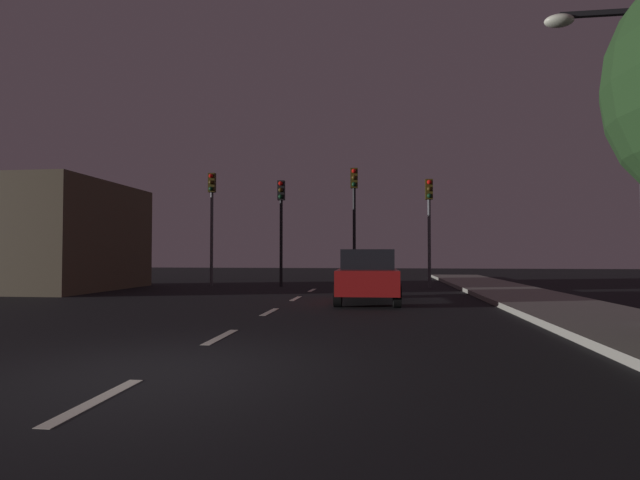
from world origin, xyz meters
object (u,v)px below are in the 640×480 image
object	(u,v)px
traffic_signal_far_left	(212,207)
car_stopped_ahead	(368,276)
traffic_signal_center_right	(354,204)
street_lamp_right	(626,131)
traffic_signal_far_right	(429,211)
traffic_signal_center_left	(281,212)

from	to	relation	value
traffic_signal_far_left	car_stopped_ahead	size ratio (longest dim) A/B	1.22
traffic_signal_far_left	traffic_signal_center_right	world-z (taller)	traffic_signal_center_right
traffic_signal_center_right	street_lamp_right	bearing A→B (deg)	-63.90
traffic_signal_far_right	street_lamp_right	xyz separation A→B (m)	(2.57, -11.99, 0.45)
car_stopped_ahead	traffic_signal_far_left	bearing A→B (deg)	137.62
traffic_signal_center_right	car_stopped_ahead	distance (m)	7.43
traffic_signal_far_right	car_stopped_ahead	world-z (taller)	traffic_signal_far_right
traffic_signal_far_right	street_lamp_right	bearing A→B (deg)	-77.91
traffic_signal_far_left	traffic_signal_center_right	size ratio (longest dim) A/B	0.98
traffic_signal_center_left	traffic_signal_far_right	bearing A→B (deg)	-0.00
traffic_signal_center_right	street_lamp_right	distance (m)	13.35
traffic_signal_center_right	traffic_signal_far_left	bearing A→B (deg)	-180.00
traffic_signal_far_left	traffic_signal_far_right	size ratio (longest dim) A/B	1.10
traffic_signal_far_right	traffic_signal_center_left	bearing A→B (deg)	180.00
traffic_signal_far_right	car_stopped_ahead	bearing A→B (deg)	-110.37
traffic_signal_far_left	traffic_signal_center_right	xyz separation A→B (m)	(6.65, 0.00, 0.06)
traffic_signal_far_right	car_stopped_ahead	xyz separation A→B (m)	(-2.52, -6.78, -2.56)
traffic_signal_far_left	car_stopped_ahead	world-z (taller)	traffic_signal_far_left
traffic_signal_far_left	street_lamp_right	world-z (taller)	street_lamp_right
street_lamp_right	traffic_signal_far_left	bearing A→B (deg)	136.23
traffic_signal_center_right	street_lamp_right	size ratio (longest dim) A/B	0.86
traffic_signal_center_left	car_stopped_ahead	xyz separation A→B (m)	(4.13, -6.78, -2.60)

